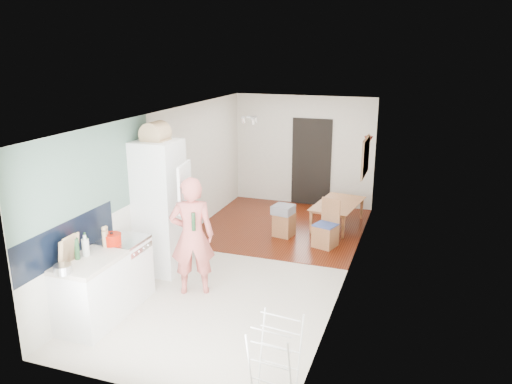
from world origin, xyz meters
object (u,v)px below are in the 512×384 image
Objects in this scene: drying_rack at (275,360)px; dining_table at (339,217)px; person at (192,226)px; dining_chair at (326,224)px; stool at (284,225)px.

dining_table is at bearing 99.36° from drying_rack.
dining_table is (1.54, 3.51, -0.83)m from person.
person reaches higher than drying_rack.
stool is (-0.86, 0.28, -0.21)m from dining_chair.
person is at bearing 164.34° from dining_table.
dining_chair is (1.50, 2.35, -0.60)m from person.
drying_rack is (0.28, -5.34, 0.22)m from dining_table.
dining_table is 2.62× the size of stool.
person reaches higher than dining_chair.
dining_table is at bearing 44.36° from stool.
stool reaches higher than dining_table.
dining_chair is at bearing 100.73° from drying_rack.
dining_table is at bearing 105.45° from dining_chair.
person reaches higher than dining_table.
dining_chair is at bearing -18.07° from stool.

